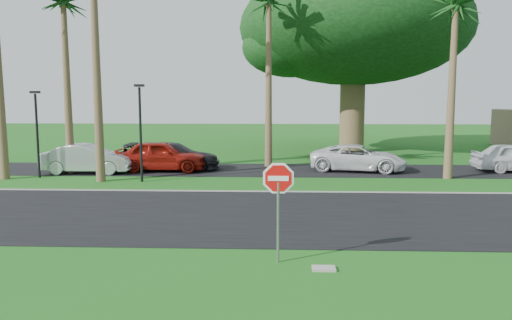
{
  "coord_description": "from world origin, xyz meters",
  "views": [
    {
      "loc": [
        0.44,
        -14.91,
        4.06
      ],
      "look_at": [
        -0.28,
        2.82,
        1.8
      ],
      "focal_mm": 35.0,
      "sensor_mm": 36.0,
      "label": 1
    }
  ],
  "objects": [
    {
      "name": "palm_right_near",
      "position": [
        9.0,
        10.0,
        8.19
      ],
      "size": [
        5.0,
        5.0,
        9.5
      ],
      "color": "brown",
      "rests_on": "ground"
    },
    {
      "name": "streetlight_right",
      "position": [
        -6.0,
        8.5,
        2.65
      ],
      "size": [
        0.45,
        0.25,
        4.64
      ],
      "color": "black",
      "rests_on": "ground"
    },
    {
      "name": "palm_left_mid",
      "position": [
        -10.5,
        11.0,
        8.68
      ],
      "size": [
        5.0,
        5.0,
        10.0
      ],
      "color": "brown",
      "rests_on": "ground"
    },
    {
      "name": "car_red",
      "position": [
        -5.79,
        11.87,
        0.84
      ],
      "size": [
        4.95,
        2.02,
        1.68
      ],
      "primitive_type": "imported",
      "rotation": [
        0.0,
        0.0,
        1.56
      ],
      "color": "maroon",
      "rests_on": "ground"
    },
    {
      "name": "utility_slab",
      "position": [
        1.58,
        -3.51,
        0.03
      ],
      "size": [
        0.55,
        0.35,
        0.06
      ],
      "primitive_type": "cube",
      "rotation": [
        0.0,
        0.0,
        0.01
      ],
      "color": "#999992",
      "rests_on": "ground"
    },
    {
      "name": "car_dark",
      "position": [
        -5.28,
        12.52,
        0.75
      ],
      "size": [
        5.15,
        2.11,
        1.49
      ],
      "primitive_type": "imported",
      "rotation": [
        0.0,
        0.0,
        1.57
      ],
      "color": "black",
      "rests_on": "ground"
    },
    {
      "name": "stop_sign_near",
      "position": [
        0.5,
        -3.0,
        1.77
      ],
      "size": [
        1.05,
        0.07,
        2.62
      ],
      "color": "gray",
      "rests_on": "ground"
    },
    {
      "name": "palm_center",
      "position": [
        0.0,
        14.0,
        9.16
      ],
      "size": [
        5.0,
        5.0,
        10.5
      ],
      "color": "brown",
      "rests_on": "ground"
    },
    {
      "name": "ground",
      "position": [
        0.0,
        0.0,
        0.0
      ],
      "size": [
        120.0,
        120.0,
        0.0
      ],
      "primitive_type": "plane",
      "color": "#185A16",
      "rests_on": "ground"
    },
    {
      "name": "curb",
      "position": [
        0.0,
        6.05,
        0.03
      ],
      "size": [
        120.0,
        0.12,
        0.06
      ],
      "primitive_type": "cube",
      "color": "gray",
      "rests_on": "ground"
    },
    {
      "name": "parking_strip",
      "position": [
        0.0,
        12.5,
        0.01
      ],
      "size": [
        120.0,
        5.0,
        0.02
      ],
      "primitive_type": "cube",
      "color": "black",
      "rests_on": "ground"
    },
    {
      "name": "car_silver",
      "position": [
        -9.53,
        10.93,
        0.77
      ],
      "size": [
        4.74,
        1.79,
        1.54
      ],
      "primitive_type": "imported",
      "rotation": [
        0.0,
        0.0,
        1.61
      ],
      "color": "silver",
      "rests_on": "ground"
    },
    {
      "name": "streetlight_left",
      "position": [
        -11.5,
        9.5,
        2.5
      ],
      "size": [
        0.45,
        0.25,
        4.34
      ],
      "color": "black",
      "rests_on": "ground"
    },
    {
      "name": "road",
      "position": [
        0.0,
        2.0,
        0.01
      ],
      "size": [
        120.0,
        8.0,
        0.02
      ],
      "primitive_type": "cube",
      "color": "black",
      "rests_on": "ground"
    },
    {
      "name": "car_minivan",
      "position": [
        4.93,
        12.34,
        0.72
      ],
      "size": [
        5.52,
        3.35,
        1.43
      ],
      "primitive_type": "imported",
      "rotation": [
        0.0,
        0.0,
        1.37
      ],
      "color": "white",
      "rests_on": "ground"
    },
    {
      "name": "canopy_tree",
      "position": [
        6.0,
        22.0,
        8.95
      ],
      "size": [
        16.5,
        16.5,
        13.12
      ],
      "color": "brown",
      "rests_on": "ground"
    }
  ]
}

